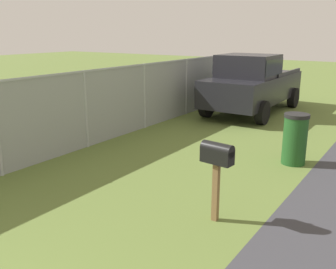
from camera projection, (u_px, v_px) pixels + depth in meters
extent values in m
cube|color=brown|center=(216.00, 192.00, 5.79)|extent=(0.09, 0.09, 0.94)
cube|color=black|center=(217.00, 156.00, 5.64)|extent=(0.25, 0.51, 0.22)
cylinder|color=black|center=(217.00, 149.00, 5.61)|extent=(0.25, 0.51, 0.20)
cube|color=red|center=(221.00, 150.00, 5.71)|extent=(0.02, 0.04, 0.18)
cube|color=black|center=(253.00, 88.00, 13.62)|extent=(5.13, 2.01, 0.90)
cube|color=black|center=(248.00, 66.00, 12.91)|extent=(1.75, 1.83, 0.76)
cube|color=black|center=(248.00, 66.00, 12.91)|extent=(1.70, 1.87, 0.53)
cube|color=black|center=(289.00, 72.00, 13.91)|extent=(2.66, 0.10, 0.12)
cube|color=black|center=(243.00, 70.00, 14.88)|extent=(2.66, 0.10, 0.12)
cylinder|color=black|center=(262.00, 113.00, 11.87)|extent=(0.76, 0.27, 0.76)
cylinder|color=black|center=(207.00, 106.00, 12.93)|extent=(0.76, 0.27, 0.76)
cylinder|color=black|center=(293.00, 98.00, 14.59)|extent=(0.76, 0.27, 0.76)
cylinder|color=black|center=(245.00, 93.00, 15.64)|extent=(0.76, 0.27, 0.76)
cylinder|color=#1E4C1E|center=(295.00, 141.00, 8.30)|extent=(0.52, 0.52, 1.05)
cylinder|color=black|center=(297.00, 116.00, 8.15)|extent=(0.54, 0.54, 0.08)
cylinder|color=#9EA3A8|center=(86.00, 110.00, 9.41)|extent=(0.07, 0.07, 1.94)
cylinder|color=#9EA3A8|center=(144.00, 96.00, 11.33)|extent=(0.07, 0.07, 1.94)
cylinder|color=#9EA3A8|center=(186.00, 87.00, 13.25)|extent=(0.07, 0.07, 1.94)
cylinder|color=#9EA3A8|center=(217.00, 80.00, 15.17)|extent=(0.07, 0.07, 1.94)
cube|color=#9EA3A8|center=(84.00, 72.00, 9.16)|extent=(14.41, 0.04, 0.04)
cube|color=gray|center=(86.00, 110.00, 9.41)|extent=(14.41, 0.01, 1.94)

